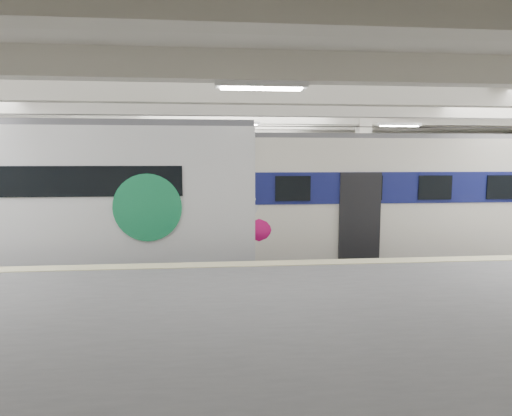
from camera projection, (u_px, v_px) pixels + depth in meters
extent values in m
cube|color=black|center=(241.00, 274.00, 13.87)|extent=(36.00, 24.00, 0.10)
cube|color=silver|center=(241.00, 98.00, 13.22)|extent=(36.00, 24.00, 0.20)
cube|color=beige|center=(230.00, 176.00, 23.43)|extent=(30.00, 0.10, 5.50)
cube|color=beige|center=(310.00, 269.00, 3.65)|extent=(30.00, 0.10, 5.50)
cube|color=#57575A|center=(264.00, 341.00, 7.37)|extent=(30.00, 7.00, 1.10)
cube|color=beige|center=(249.00, 264.00, 10.52)|extent=(30.00, 0.50, 0.02)
cube|color=beige|center=(158.00, 183.00, 16.23)|extent=(0.50, 0.50, 5.50)
cube|color=beige|center=(362.00, 182.00, 16.98)|extent=(0.50, 0.50, 5.50)
cube|color=beige|center=(241.00, 108.00, 13.26)|extent=(30.00, 18.00, 0.50)
cube|color=#59544C|center=(241.00, 270.00, 13.85)|extent=(30.00, 1.52, 0.16)
cube|color=#59544C|center=(234.00, 239.00, 19.29)|extent=(30.00, 1.52, 0.16)
cylinder|color=black|center=(241.00, 126.00, 13.32)|extent=(30.00, 0.03, 0.03)
cylinder|color=black|center=(233.00, 135.00, 18.76)|extent=(30.00, 0.03, 0.03)
cube|color=white|center=(245.00, 112.00, 11.32)|extent=(26.00, 8.40, 0.12)
cube|color=silver|center=(27.00, 197.00, 12.96)|extent=(13.61, 3.04, 4.08)
ellipsoid|color=silver|center=(251.00, 195.00, 13.60)|extent=(2.41, 2.98, 4.00)
ellipsoid|color=#C81063|center=(255.00, 223.00, 13.71)|extent=(2.56, 3.04, 2.45)
cylinder|color=#177E4B|center=(147.00, 208.00, 11.81)|extent=(1.89, 0.06, 1.89)
cube|color=#4C4C51|center=(23.00, 125.00, 12.72)|extent=(13.61, 2.49, 0.20)
cube|color=black|center=(32.00, 267.00, 13.21)|extent=(13.61, 2.13, 0.70)
cube|color=silver|center=(442.00, 198.00, 14.21)|extent=(13.27, 2.91, 3.78)
cube|color=navy|center=(443.00, 184.00, 14.16)|extent=(13.31, 2.97, 0.92)
cube|color=red|center=(242.00, 216.00, 13.65)|extent=(0.08, 2.47, 2.08)
cube|color=black|center=(242.00, 166.00, 13.47)|extent=(0.08, 2.33, 1.36)
cube|color=#4C4C51|center=(445.00, 138.00, 13.98)|extent=(13.27, 2.27, 0.16)
cube|color=black|center=(439.00, 258.00, 14.44)|extent=(13.27, 2.04, 0.70)
cube|color=silver|center=(108.00, 192.00, 18.54)|extent=(12.84, 2.94, 3.46)
cube|color=#177E4B|center=(108.00, 182.00, 18.48)|extent=(12.88, 3.00, 0.73)
cube|color=#4C4C51|center=(107.00, 150.00, 18.33)|extent=(12.82, 2.48, 0.16)
cube|color=black|center=(110.00, 236.00, 18.76)|extent=(12.83, 2.67, 0.60)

